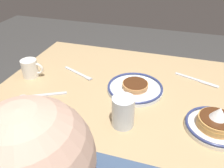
{
  "coord_description": "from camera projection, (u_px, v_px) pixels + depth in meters",
  "views": [
    {
      "loc": [
        -0.18,
        0.81,
        1.3
      ],
      "look_at": [
        0.07,
        0.02,
        0.76
      ],
      "focal_mm": 36.12,
      "sensor_mm": 36.0,
      "label": 1
    }
  ],
  "objects": [
    {
      "name": "butter_knife",
      "position": [
        196.0,
        80.0,
        1.08
      ],
      "size": [
        0.2,
        0.09,
        0.01
      ],
      "color": "silver",
      "rests_on": "dining_table"
    },
    {
      "name": "dining_table",
      "position": [
        127.0,
        108.0,
        1.06
      ],
      "size": [
        1.16,
        0.83,
        0.73
      ],
      "color": "tan",
      "rests_on": "ground_plane"
    },
    {
      "name": "plate_center_pancakes",
      "position": [
        216.0,
        124.0,
        0.79
      ],
      "size": [
        0.21,
        0.21,
        0.1
      ],
      "color": "silver",
      "rests_on": "dining_table"
    },
    {
      "name": "fork_near",
      "position": [
        78.0,
        73.0,
        1.13
      ],
      "size": [
        0.18,
        0.09,
        0.01
      ],
      "color": "silver",
      "rests_on": "dining_table"
    },
    {
      "name": "coffee_mug",
      "position": [
        30.0,
        68.0,
        1.09
      ],
      "size": [
        0.11,
        0.08,
        0.09
      ],
      "color": "white",
      "rests_on": "dining_table"
    },
    {
      "name": "drinking_glass",
      "position": [
        123.0,
        113.0,
        0.8
      ],
      "size": [
        0.08,
        0.08,
        0.12
      ],
      "color": "silver",
      "rests_on": "dining_table"
    },
    {
      "name": "plate_near_main",
      "position": [
        135.0,
        88.0,
        1.0
      ],
      "size": [
        0.25,
        0.25,
        0.04
      ],
      "color": "white",
      "rests_on": "dining_table"
    },
    {
      "name": "tea_spoon",
      "position": [
        36.0,
        96.0,
        0.97
      ],
      "size": [
        0.18,
        0.1,
        0.01
      ],
      "color": "silver",
      "rests_on": "dining_table"
    }
  ]
}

